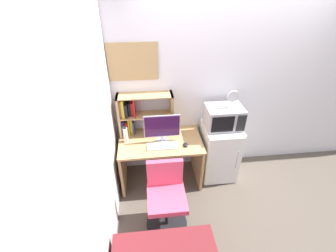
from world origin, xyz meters
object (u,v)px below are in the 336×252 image
(hutch_bookshelf, at_px, (137,113))
(monitor, at_px, (162,128))
(water_bottle, at_px, (126,135))
(mini_fridge, at_px, (219,151))
(desk_fan, at_px, (233,98))
(computer_mouse, at_px, (186,145))
(microwave, at_px, (224,117))
(keyboard, at_px, (162,146))
(wall_corkboard, at_px, (133,62))
(desk_chair, at_px, (166,200))

(hutch_bookshelf, height_order, monitor, hutch_bookshelf)
(water_bottle, bearing_deg, mini_fridge, 0.82)
(desk_fan, bearing_deg, monitor, -176.13)
(computer_mouse, bearing_deg, microwave, 20.35)
(monitor, relative_size, mini_fridge, 0.55)
(keyboard, distance_m, wall_corkboard, 1.12)
(wall_corkboard, bearing_deg, water_bottle, -119.12)
(microwave, relative_size, wall_corkboard, 0.79)
(water_bottle, bearing_deg, keyboard, -19.62)
(hutch_bookshelf, height_order, computer_mouse, hutch_bookshelf)
(microwave, bearing_deg, wall_corkboard, 166.83)
(hutch_bookshelf, height_order, mini_fridge, hutch_bookshelf)
(hutch_bookshelf, distance_m, desk_fan, 1.26)
(water_bottle, height_order, desk_fan, desk_fan)
(hutch_bookshelf, relative_size, computer_mouse, 8.38)
(water_bottle, xyz_separation_m, desk_fan, (1.39, 0.02, 0.45))
(keyboard, relative_size, desk_chair, 0.45)
(computer_mouse, xyz_separation_m, wall_corkboard, (-0.61, 0.47, 0.96))
(hutch_bookshelf, distance_m, mini_fridge, 1.31)
(desk_chair, bearing_deg, computer_mouse, 61.47)
(monitor, xyz_separation_m, desk_fan, (0.91, 0.06, 0.34))
(hutch_bookshelf, relative_size, desk_fan, 3.13)
(hutch_bookshelf, height_order, wall_corkboard, wall_corkboard)
(keyboard, xyz_separation_m, computer_mouse, (0.30, -0.01, 0.01))
(hutch_bookshelf, height_order, water_bottle, hutch_bookshelf)
(monitor, height_order, desk_chair, monitor)
(mini_fridge, bearing_deg, wall_corkboard, 166.68)
(mini_fridge, bearing_deg, desk_chair, -137.80)
(hutch_bookshelf, bearing_deg, mini_fridge, -9.05)
(hutch_bookshelf, xyz_separation_m, microwave, (1.14, -0.18, -0.03))
(computer_mouse, bearing_deg, water_bottle, 166.94)
(water_bottle, distance_m, microwave, 1.32)
(mini_fridge, bearing_deg, monitor, -175.63)
(desk_chair, height_order, wall_corkboard, wall_corkboard)
(hutch_bookshelf, xyz_separation_m, keyboard, (0.30, -0.37, -0.30))
(water_bottle, bearing_deg, desk_chair, -58.85)
(mini_fridge, bearing_deg, keyboard, -167.61)
(desk_fan, relative_size, wall_corkboard, 0.38)
(hutch_bookshelf, bearing_deg, wall_corkboard, 93.58)
(mini_fridge, bearing_deg, hutch_bookshelf, 170.95)
(keyboard, distance_m, computer_mouse, 0.30)
(microwave, relative_size, desk_chair, 0.55)
(hutch_bookshelf, xyz_separation_m, water_bottle, (-0.17, -0.20, -0.20))
(monitor, distance_m, microwave, 0.84)
(monitor, bearing_deg, hutch_bookshelf, 141.63)
(microwave, bearing_deg, monitor, -175.42)
(computer_mouse, distance_m, microwave, 0.63)
(hutch_bookshelf, distance_m, desk_chair, 1.19)
(keyboard, height_order, desk_chair, desk_chair)
(wall_corkboard, bearing_deg, desk_chair, -74.26)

